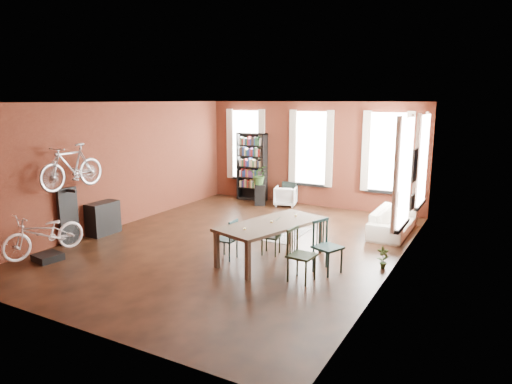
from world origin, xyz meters
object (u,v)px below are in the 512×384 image
Objects in this scene: white_armchair at (286,195)px; cream_sofa at (393,217)px; dining_table at (271,241)px; plant_stand at (260,195)px; dining_chair_a at (227,239)px; dining_chair_b at (271,236)px; dining_chair_c at (302,255)px; dining_chair_d at (328,247)px; bicycle_floor at (42,214)px; bike_trainer at (48,257)px; bookshelf at (252,167)px; console_table at (103,218)px.

cream_sofa reaches higher than white_armchair.
plant_stand is at bearing 137.96° from dining_table.
dining_chair_a reaches higher than dining_chair_b.
dining_chair_d is at bearing -19.01° from dining_chair_c.
bicycle_floor reaches higher than white_armchair.
white_armchair is at bearing 72.25° from bike_trainer.
bike_trainer is (-5.28, -2.15, -0.43)m from dining_chair_d.
dining_chair_d is at bearing 171.02° from cream_sofa.
bicycle_floor is (-3.16, -1.92, 0.57)m from dining_chair_a.
dining_table is 2.32× the size of dining_chair_d.
white_armchair is (1.35, -0.27, -0.77)m from bookshelf.
plant_stand is (-3.55, 5.02, -0.16)m from dining_chair_c.
bicycle_floor is (0.44, -1.95, 0.59)m from console_table.
dining_chair_c is at bearing 178.03° from dining_chair_d.
dining_chair_c is 2.01× the size of bike_trainer.
bike_trainer is at bearing -96.76° from bookshelf.
console_table reaches higher than dining_chair_b.
dining_chair_c reaches higher than plant_stand.
dining_chair_a is 4.40m from cream_sofa.
dining_chair_b is 1.56m from dining_chair_c.
cream_sofa is at bearing 52.82° from bicycle_floor.
bike_trainer is at bearing -61.16° from dining_chair_a.
dining_chair_b is 0.79× the size of dining_chair_d.
bookshelf is at bearing -157.97° from dining_chair_a.
dining_chair_a is 1.29× the size of plant_stand.
dining_table is 1.38× the size of bicycle_floor.
white_armchair reaches higher than bike_trainer.
dining_chair_a is 0.38× the size of bookshelf.
dining_chair_d is at bearing 2.28° from console_table.
bike_trainer is 6.70m from plant_stand.
dining_table is at bearing 106.86° from dining_chair_d.
bicycle_floor reaches higher than dining_chair_c.
dining_chair_a is 0.83× the size of dining_chair_d.
dining_chair_d reaches higher than dining_table.
console_table is at bearing 112.35° from bicycle_floor.
bicycle_floor is (-4.02, -2.28, 0.59)m from dining_table.
dining_chair_b is 0.99× the size of console_table.
dining_chair_c is 6.14m from plant_stand.
bookshelf is at bearing 71.05° from cream_sofa.
bookshelf is 2.75× the size of console_table.
bike_trainer is at bearing -65.37° from dining_chair_b.
cream_sofa is 7.97m from bicycle_floor.
console_table is at bearing -158.70° from dining_table.
dining_chair_d reaches higher than white_armchair.
dining_chair_c is 5.26m from bicycle_floor.
dining_table is 4.82× the size of bike_trainer.
cream_sofa is (0.79, 3.90, -0.08)m from dining_chair_c.
dining_chair_b is at bearing 95.78° from white_armchair.
dining_chair_c is 3.98m from cream_sofa.
plant_stand is 6.76m from bicycle_floor.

